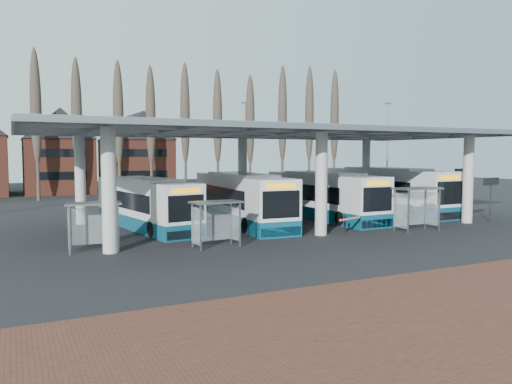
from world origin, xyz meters
name	(u,v)px	position (x,y,z in m)	size (l,w,h in m)	color
ground	(346,242)	(0.00, 0.00, 0.00)	(140.00, 140.00, 0.00)	black
station_canopy	(276,140)	(0.00, 8.00, 5.68)	(32.00, 16.00, 6.34)	#B7B7B2
poplar_row	(170,118)	(0.00, 33.00, 8.78)	(45.10, 1.10, 14.50)	#473D33
townhouse_row	(14,144)	(-15.75, 44.00, 5.94)	(36.80, 10.30, 12.25)	brown
lamp_post_b	(245,148)	(6.00, 26.00, 5.34)	(0.80, 0.16, 10.17)	slate
lamp_post_c	(387,148)	(20.00, 20.00, 5.34)	(0.80, 0.16, 10.17)	slate
bus_0	(145,204)	(-8.51, 9.89, 1.51)	(4.14, 11.80, 3.21)	white
bus_1	(241,200)	(-2.27, 8.79, 1.62)	(3.34, 12.51, 3.44)	white
bus_2	(322,196)	(4.44, 9.04, 1.61)	(2.66, 12.29, 3.41)	white
bus_3	(385,191)	(11.27, 10.10, 1.71)	(3.04, 13.13, 3.63)	white
shelter_0	(93,216)	(-12.63, 3.28, 1.74)	(2.71, 1.59, 2.39)	gray
shelter_1	(215,214)	(-6.94, 1.67, 1.71)	(2.63, 1.46, 2.35)	gray
shelter_2	(416,199)	(6.03, 1.21, 1.96)	(2.90, 1.45, 2.69)	gray
info_sign_0	(491,185)	(13.73, 2.04, 2.60)	(2.05, 0.58, 3.09)	black
info_sign_1	(463,175)	(17.08, 7.37, 2.99)	(2.37, 0.62, 3.56)	black
barrier	(349,220)	(1.81, 2.26, 0.81)	(2.00, 0.93, 1.05)	black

